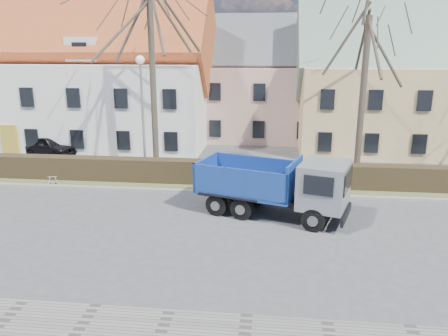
# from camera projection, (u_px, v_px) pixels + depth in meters

# --- Properties ---
(ground) EXTENTS (120.00, 120.00, 0.00)m
(ground) POSITION_uv_depth(u_px,v_px,m) (151.00, 226.00, 18.61)
(ground) COLOR #4B4B4E
(curb_far) EXTENTS (80.00, 0.30, 0.12)m
(curb_far) POSITION_uv_depth(u_px,v_px,m) (175.00, 190.00, 23.00)
(curb_far) COLOR gray
(curb_far) RESTS_ON ground
(grass_strip) EXTENTS (80.00, 3.00, 0.10)m
(grass_strip) POSITION_uv_depth(u_px,v_px,m) (181.00, 182.00, 24.53)
(grass_strip) COLOR #525A33
(grass_strip) RESTS_ON ground
(hedge) EXTENTS (60.00, 0.90, 1.30)m
(hedge) POSITION_uv_depth(u_px,v_px,m) (180.00, 172.00, 24.18)
(hedge) COLOR black
(hedge) RESTS_ON ground
(building_white) EXTENTS (26.80, 10.80, 9.50)m
(building_white) POSITION_uv_depth(u_px,v_px,m) (41.00, 81.00, 34.02)
(building_white) COLOR white
(building_white) RESTS_ON ground
(building_pink) EXTENTS (10.80, 8.80, 8.00)m
(building_pink) POSITION_uv_depth(u_px,v_px,m) (261.00, 89.00, 36.25)
(building_pink) COLOR #CA9D8F
(building_pink) RESTS_ON ground
(building_yellow) EXTENTS (18.80, 10.80, 8.50)m
(building_yellow) POSITION_uv_depth(u_px,v_px,m) (423.00, 91.00, 32.04)
(building_yellow) COLOR #D4B574
(building_yellow) RESTS_ON ground
(tree_1) EXTENTS (9.20, 9.20, 12.65)m
(tree_1) POSITION_uv_depth(u_px,v_px,m) (152.00, 65.00, 25.25)
(tree_1) COLOR #3F372C
(tree_1) RESTS_ON ground
(tree_2) EXTENTS (8.00, 8.00, 11.00)m
(tree_2) POSITION_uv_depth(u_px,v_px,m) (364.00, 82.00, 24.20)
(tree_2) COLOR #3F372C
(tree_2) RESTS_ON ground
(dump_truck) EXTENTS (7.44, 4.57, 2.79)m
(dump_truck) POSITION_uv_depth(u_px,v_px,m) (267.00, 185.00, 19.58)
(dump_truck) COLOR navy
(dump_truck) RESTS_ON ground
(streetlight) EXTENTS (0.55, 0.55, 7.01)m
(streetlight) POSITION_uv_depth(u_px,v_px,m) (143.00, 118.00, 24.61)
(streetlight) COLOR #A0A2A3
(streetlight) RESTS_ON ground
(cart_frame) EXTENTS (0.76, 0.58, 0.61)m
(cart_frame) POSITION_uv_depth(u_px,v_px,m) (49.00, 181.00, 23.82)
(cart_frame) COLOR silver
(cart_frame) RESTS_ON ground
(parked_car_a) EXTENTS (4.58, 2.97, 1.45)m
(parked_car_a) POSITION_uv_depth(u_px,v_px,m) (50.00, 146.00, 30.34)
(parked_car_a) COLOR black
(parked_car_a) RESTS_ON ground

